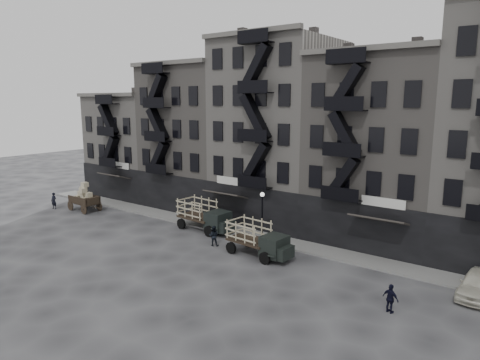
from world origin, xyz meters
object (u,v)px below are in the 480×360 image
Objects in this scene: stake_truck_west at (205,213)px; policeman at (391,299)px; horse at (91,201)px; pedestrian_mid at (214,236)px; pedestrian_west at (54,201)px; wagon at (83,195)px; car_east at (478,284)px; stake_truck_east at (258,237)px.

stake_truck_west is 19.09m from policeman.
pedestrian_mid is at bearing -78.45° from horse.
pedestrian_west is (-2.79, -2.72, 0.16)m from horse.
horse is 0.49× the size of wagon.
policeman is at bearing -122.35° from car_east.
pedestrian_west is (-40.07, -3.65, 0.13)m from car_east.
stake_truck_west is 1.06× the size of stake_truck_east.
stake_truck_east is 1.20× the size of car_east.
stake_truck_west reaches higher than policeman.
stake_truck_east reaches higher than horse.
stake_truck_west reaches higher than pedestrian_mid.
car_east is (21.85, -0.21, -0.83)m from stake_truck_west.
wagon is at bearing -174.47° from car_east.
policeman is (-3.55, -5.15, 0.06)m from car_east.
stake_truck_east is at bearing 1.47° from wagon.
car_east is at bearing 3.12° from stake_truck_west.
horse is 0.98× the size of pedestrian_west.
pedestrian_west is (-3.19, -1.55, -0.81)m from wagon.
policeman reaches higher than pedestrian_mid.
car_east is 2.52× the size of pedestrian_west.
policeman is at bearing -20.58° from pedestrian_west.
stake_truck_east is 14.58m from car_east.
horse is 1.06× the size of pedestrian_mid.
wagon reaches higher than stake_truck_east.
horse is at bearing 10.40° from policeman.
pedestrian_mid is 1.00× the size of policeman.
wagon is 33.47m from policeman.
stake_truck_east is at bearing 155.61° from pedestrian_mid.
wagon is 0.63× the size of stake_truck_west.
wagon is 2.01× the size of pedestrian_west.
pedestrian_mid reaches higher than car_east.
policeman is (33.32, -3.04, -0.88)m from wagon.
wagon is at bearing -28.60° from pedestrian_mid.
stake_truck_west is 4.32m from pedestrian_mid.
wagon is 0.66× the size of stake_truck_east.
pedestrian_mid is at bearing -15.05° from pedestrian_west.
wagon is 18.35m from pedestrian_mid.
wagon reaches higher than car_east.
policeman is at bearing -3.44° from wagon.
stake_truck_east is 3.27× the size of policeman.
car_east is (14.39, 2.23, -0.74)m from stake_truck_east.
policeman is (10.84, -2.92, -0.68)m from stake_truck_east.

